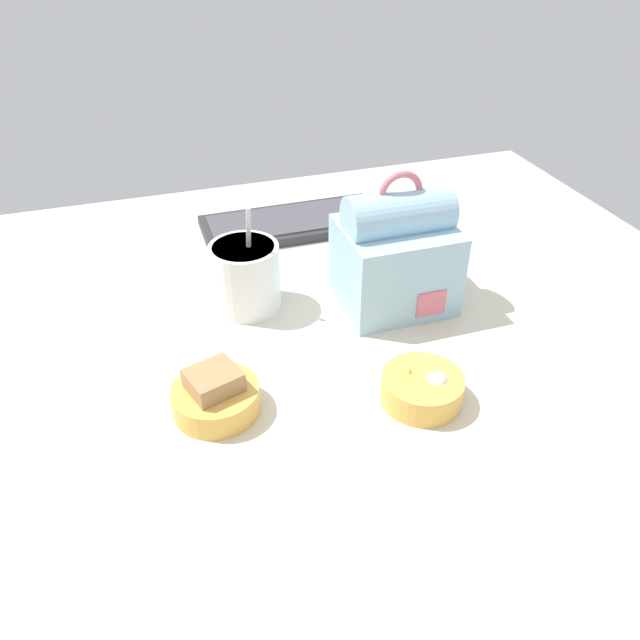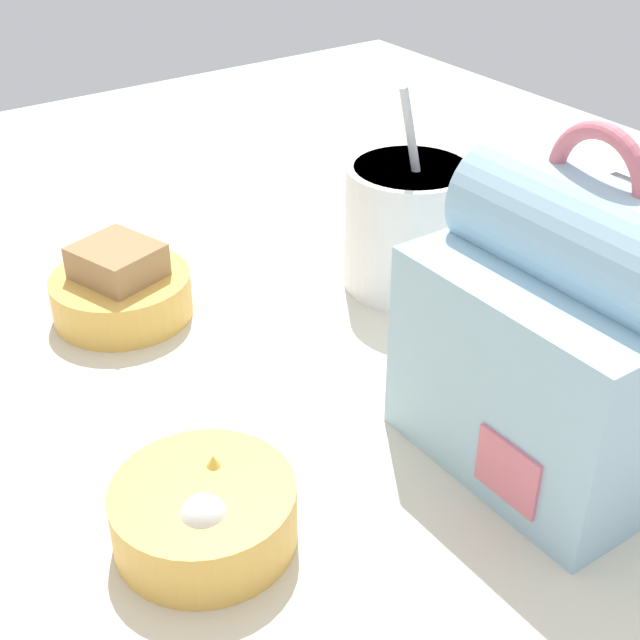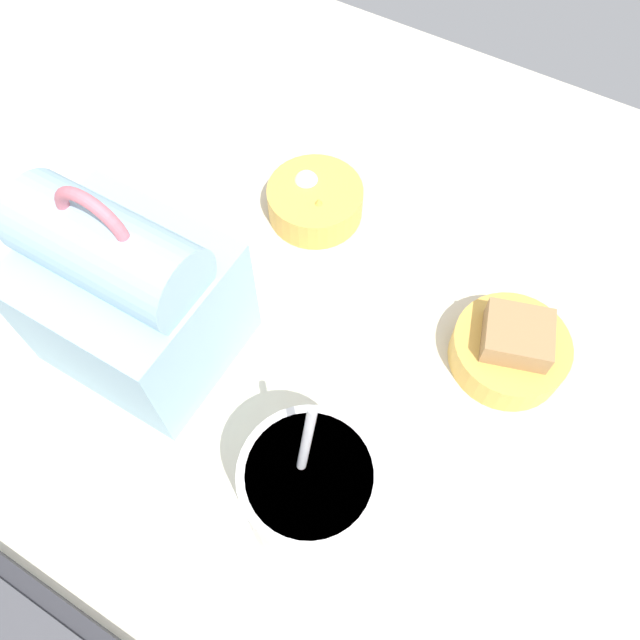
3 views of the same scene
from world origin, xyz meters
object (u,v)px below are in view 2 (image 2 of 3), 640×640
Objects in this scene: bento_bowl_snacks at (205,512)px; lunch_bag at (569,337)px; soup_cup at (409,224)px; bento_bowl_sandwich at (121,290)px.

lunch_bag is at bearing 75.84° from bento_bowl_snacks.
lunch_bag reaches higher than soup_cup.
lunch_bag reaches higher than bento_bowl_sandwich.
bento_bowl_snacks is (25.32, -6.30, -0.27)cm from bento_bowl_sandwich.
bento_bowl_snacks is at bearing -104.16° from lunch_bag.
soup_cup is 1.68× the size of bento_bowl_snacks.
bento_bowl_sandwich is 26.10cm from bento_bowl_snacks.
lunch_bag is 23.80cm from bento_bowl_snacks.
soup_cup is (-22.06, 6.01, -2.97)cm from lunch_bag.
soup_cup is at bearing 120.24° from bento_bowl_snacks.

